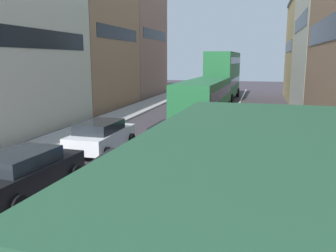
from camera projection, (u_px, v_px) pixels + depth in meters
sidewalk_left at (104, 122)px, 24.37m from camera, size 2.60×64.00×0.14m
lane_stripe_left at (174, 127)px, 23.14m from camera, size 0.16×60.00×0.01m
lane_stripe_right at (226, 129)px, 22.29m from camera, size 0.16×60.00×0.01m
building_row_left at (57, 40)px, 27.74m from camera, size 7.20×43.90×13.25m
removalist_box_truck at (253, 233)px, 4.95m from camera, size 2.88×7.77×3.58m
sedan_centre_lane_second at (124, 179)px, 10.63m from camera, size 2.26×4.40×1.49m
wagon_left_lane_second at (24, 171)px, 11.39m from camera, size 2.24×4.39×1.49m
hatchback_centre_lane_third at (173, 139)px, 16.06m from camera, size 2.15×4.35×1.49m
sedan_left_lane_third at (101, 136)px, 16.72m from camera, size 2.09×4.32×1.49m
sedan_right_lane_behind_truck at (247, 165)px, 12.07m from camera, size 2.27×4.40×1.49m
bus_mid_queue_primary at (205, 96)px, 25.02m from camera, size 3.03×10.57×2.90m
bus_far_queue_secondary at (223, 74)px, 37.45m from camera, size 2.99×10.56×5.06m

